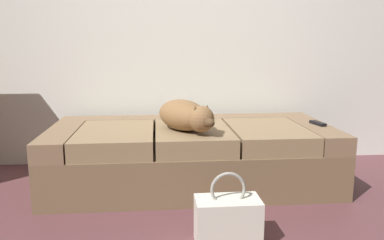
{
  "coord_description": "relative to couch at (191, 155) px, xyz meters",
  "views": [
    {
      "loc": [
        -0.24,
        -1.6,
        0.98
      ],
      "look_at": [
        0.0,
        1.01,
        0.47
      ],
      "focal_mm": 36.12,
      "sensor_mm": 36.0,
      "label": 1
    }
  ],
  "objects": [
    {
      "name": "couch",
      "position": [
        0.0,
        0.0,
        0.0
      ],
      "size": [
        1.96,
        0.93,
        0.42
      ],
      "color": "brown",
      "rests_on": "ground"
    },
    {
      "name": "dog_tan",
      "position": [
        -0.05,
        -0.16,
        0.32
      ],
      "size": [
        0.44,
        0.56,
        0.2
      ],
      "color": "brown",
      "rests_on": "couch"
    },
    {
      "name": "tv_remote",
      "position": [
        0.9,
        -0.06,
        0.22
      ],
      "size": [
        0.07,
        0.16,
        0.02
      ],
      "primitive_type": "cube",
      "rotation": [
        0.0,
        0.0,
        0.2
      ],
      "color": "black",
      "rests_on": "couch"
    },
    {
      "name": "handbag",
      "position": [
        0.1,
        -0.9,
        -0.08
      ],
      "size": [
        0.32,
        0.18,
        0.38
      ],
      "color": "silver",
      "rests_on": "ground"
    }
  ]
}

